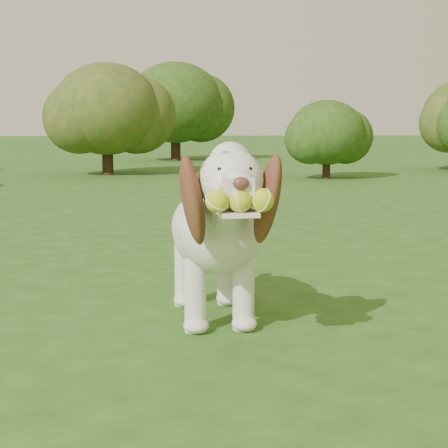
{
  "coord_description": "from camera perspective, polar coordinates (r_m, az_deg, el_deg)",
  "views": [
    {
      "loc": [
        -0.38,
        -3.16,
        0.91
      ],
      "look_at": [
        -0.09,
        -0.13,
        0.49
      ],
      "focal_mm": 60.0,
      "sensor_mm": 36.0,
      "label": 1
    }
  ],
  "objects": [
    {
      "name": "shrub_b",
      "position": [
        12.6,
        -8.94,
        8.64
      ],
      "size": [
        1.78,
        1.78,
        1.84
      ],
      "color": "#382314",
      "rests_on": "ground"
    },
    {
      "name": "dog",
      "position": [
        3.33,
        -0.68,
        -0.18
      ],
      "size": [
        0.45,
        1.27,
        0.83
      ],
      "rotation": [
        0.0,
        0.0,
        0.06
      ],
      "color": "silver",
      "rests_on": "ground"
    },
    {
      "name": "shrub_i",
      "position": [
        16.92,
        -3.73,
        9.21
      ],
      "size": [
        2.12,
        2.12,
        2.19
      ],
      "color": "#382314",
      "rests_on": "ground"
    },
    {
      "name": "shrub_c",
      "position": [
        11.71,
        7.85,
        6.92
      ],
      "size": [
        1.17,
        1.17,
        1.22
      ],
      "color": "#382314",
      "rests_on": "ground"
    },
    {
      "name": "ground",
      "position": [
        3.32,
        1.33,
        -8.02
      ],
      "size": [
        80.0,
        80.0,
        0.0
      ],
      "primitive_type": "plane",
      "color": "#224B15",
      "rests_on": "ground"
    }
  ]
}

